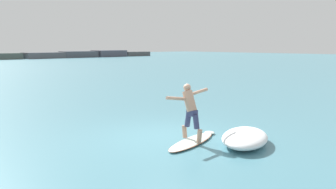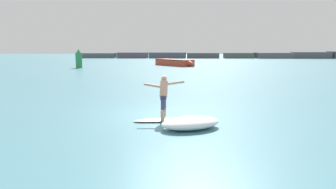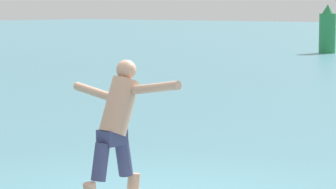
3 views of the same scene
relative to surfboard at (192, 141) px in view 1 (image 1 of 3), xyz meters
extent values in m
plane|color=teal|center=(-0.24, 0.92, -0.05)|extent=(200.00, 200.00, 0.00)
cube|color=#4F5751|center=(12.41, 62.92, 0.55)|extent=(6.43, 3.36, 1.19)
cube|color=#59575D|center=(20.34, 62.92, 0.57)|extent=(8.46, 4.78, 1.23)
cube|color=#4F5058|center=(28.27, 62.92, 0.64)|extent=(7.86, 3.98, 1.38)
cube|color=#4E4D59|center=(36.20, 62.92, 0.71)|extent=(7.81, 5.00, 1.52)
cube|color=#4F4E4F|center=(44.13, 62.92, 0.50)|extent=(6.88, 3.66, 1.10)
ellipsoid|color=white|center=(-0.04, -0.01, 0.00)|extent=(2.26, 1.11, 0.10)
ellipsoid|color=white|center=(1.04, 0.28, 0.00)|extent=(0.38, 0.38, 0.08)
ellipsoid|color=#DB5B2D|center=(-0.04, -0.01, 0.00)|extent=(2.27, 1.13, 0.04)
cone|color=black|center=(-0.91, -0.24, -0.11)|extent=(0.06, 0.06, 0.14)
cone|color=black|center=(-0.72, -0.35, -0.11)|extent=(0.06, 0.06, 0.14)
cone|color=black|center=(-0.80, -0.05, -0.11)|extent=(0.06, 0.06, 0.14)
cylinder|color=tan|center=(-0.03, 0.29, 0.22)|extent=(0.14, 0.18, 0.36)
cylinder|color=#363A5F|center=(-0.03, 0.15, 0.59)|extent=(0.16, 0.22, 0.40)
cylinder|color=tan|center=(-0.06, -0.31, 0.22)|extent=(0.14, 0.18, 0.36)
cylinder|color=#363A5F|center=(-0.05, -0.18, 0.59)|extent=(0.16, 0.22, 0.40)
cube|color=#363A5F|center=(-0.04, -0.01, 0.82)|extent=(0.21, 0.27, 0.16)
cylinder|color=tan|center=(-0.04, 0.09, 1.12)|extent=(0.30, 0.48, 0.63)
sphere|color=tan|center=(-0.03, 0.20, 1.49)|extent=(0.21, 0.21, 0.21)
cylinder|color=tan|center=(-0.47, 0.19, 1.23)|extent=(0.61, 0.16, 0.20)
cylinder|color=tan|center=(0.41, 0.14, 1.34)|extent=(0.61, 0.14, 0.19)
ellipsoid|color=white|center=(0.93, -1.08, 0.15)|extent=(2.36, 1.98, 0.40)
camera|label=1|loc=(-6.38, -6.11, 2.64)|focal=35.00mm
camera|label=2|loc=(0.77, -11.63, 2.66)|focal=35.00mm
camera|label=3|loc=(5.39, -5.82, 2.12)|focal=85.00mm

